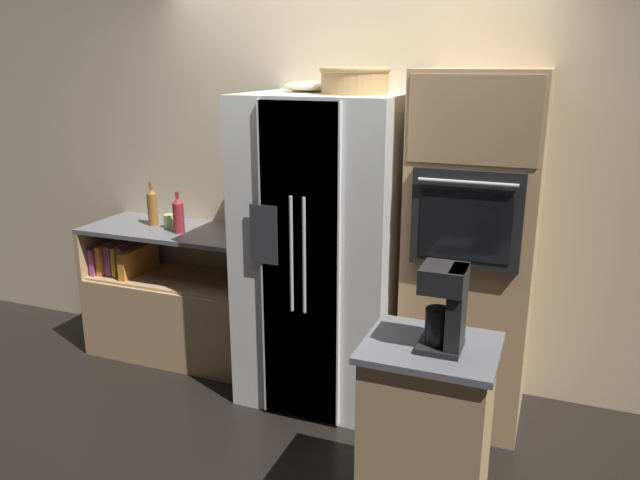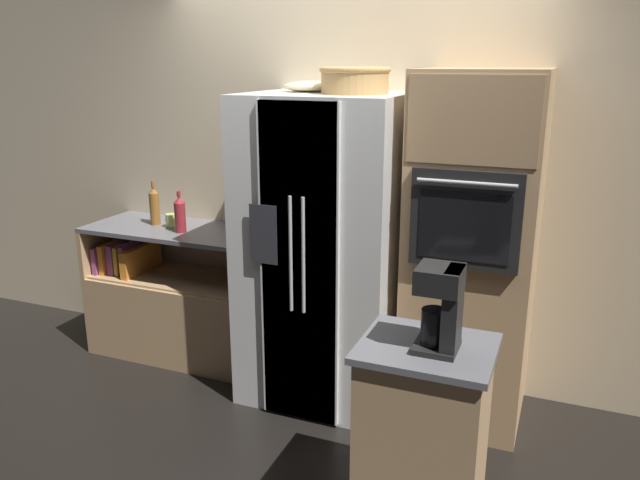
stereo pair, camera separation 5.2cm
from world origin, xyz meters
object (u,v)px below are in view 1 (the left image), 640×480
object	(u,v)px
wall_oven	(472,251)
bottle_short	(152,206)
wicker_basket	(355,79)
refrigerator	(325,251)
mug	(170,221)
bottle_tall	(178,215)
coffee_maker	(447,305)
fruit_bowl	(309,86)

from	to	relation	value
wall_oven	bottle_short	size ratio (longest dim) A/B	6.47
wall_oven	wicker_basket	size ratio (longest dim) A/B	5.11
refrigerator	wicker_basket	xyz separation A→B (m)	(0.18, -0.02, 1.02)
mug	bottle_short	bearing A→B (deg)	172.06
bottle_tall	coffee_maker	distance (m)	2.26
mug	fruit_bowl	bearing A→B (deg)	-0.72
bottle_tall	wicker_basket	bearing A→B (deg)	-2.44
bottle_short	mug	distance (m)	0.18
fruit_bowl	bottle_short	world-z (taller)	fruit_bowl
fruit_bowl	coffee_maker	xyz separation A→B (m)	(1.07, -1.15, -0.80)
wicker_basket	bottle_short	size ratio (longest dim) A/B	1.27
bottle_tall	coffee_maker	bearing A→B (deg)	-28.40
wall_oven	bottle_short	bearing A→B (deg)	178.14
refrigerator	bottle_tall	bearing A→B (deg)	178.06
bottle_short	wall_oven	bearing A→B (deg)	-1.86
fruit_bowl	coffee_maker	world-z (taller)	fruit_bowl
bottle_tall	coffee_maker	xyz separation A→B (m)	(1.99, -1.07, 0.05)
bottle_short	mug	world-z (taller)	bottle_short
fruit_bowl	bottle_tall	distance (m)	1.25
refrigerator	fruit_bowl	distance (m)	0.99
bottle_short	wicker_basket	bearing A→B (deg)	-5.96
fruit_bowl	coffee_maker	size ratio (longest dim) A/B	0.85
fruit_bowl	bottle_short	xyz separation A→B (m)	(-1.20, 0.03, -0.84)
wall_oven	bottle_tall	size ratio (longest dim) A/B	7.17
fruit_bowl	mug	size ratio (longest dim) A/B	2.66
wall_oven	bottle_tall	xyz separation A→B (m)	(-1.93, -0.03, 0.05)
fruit_bowl	coffee_maker	bearing A→B (deg)	-47.08
fruit_bowl	bottle_short	bearing A→B (deg)	178.36
wall_oven	coffee_maker	size ratio (longest dim) A/B	5.64
bottle_tall	mug	size ratio (longest dim) A/B	2.46
mug	coffee_maker	distance (m)	2.42
bottle_short	refrigerator	bearing A→B (deg)	-6.04
wall_oven	coffee_maker	xyz separation A→B (m)	(0.05, -1.11, 0.10)
mug	coffee_maker	xyz separation A→B (m)	(2.12, -1.16, 0.13)
wicker_basket	bottle_tall	world-z (taller)	wicker_basket
mug	coffee_maker	size ratio (longest dim) A/B	0.32
refrigerator	coffee_maker	xyz separation A→B (m)	(0.92, -1.04, 0.17)
refrigerator	wicker_basket	distance (m)	1.03
bottle_short	coffee_maker	size ratio (longest dim) A/B	0.87
wicker_basket	fruit_bowl	world-z (taller)	wicker_basket
fruit_bowl	coffee_maker	distance (m)	1.76
wall_oven	fruit_bowl	size ratio (longest dim) A/B	6.65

